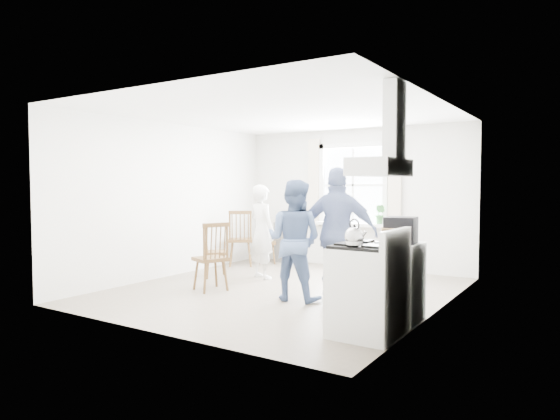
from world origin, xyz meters
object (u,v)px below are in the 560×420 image
object	(u,v)px
windsor_chair_a	(240,232)
person_right	(338,234)
windsor_chair_c	(214,249)
gas_stove	(368,289)
person_mid	(294,240)
stereo_stack	(401,230)
low_cabinet	(398,282)
windsor_chair_b	(210,244)
person_left	(262,232)

from	to	relation	value
windsor_chair_a	person_right	distance (m)	3.16
windsor_chair_c	gas_stove	bearing A→B (deg)	-15.36
gas_stove	person_right	world-z (taller)	person_right
windsor_chair_c	person_mid	world-z (taller)	person_mid
gas_stove	person_mid	size ratio (longest dim) A/B	0.69
stereo_stack	low_cabinet	bearing A→B (deg)	143.55
windsor_chair_a	windsor_chair_b	xyz separation A→B (m)	(0.24, -1.17, -0.10)
person_mid	person_right	world-z (taller)	person_right
gas_stove	windsor_chair_a	world-z (taller)	gas_stove
stereo_stack	person_right	bearing A→B (deg)	151.43
person_right	person_mid	bearing A→B (deg)	10.82
gas_stove	windsor_chair_c	bearing A→B (deg)	164.64
low_cabinet	person_mid	world-z (taller)	person_mid
windsor_chair_a	person_mid	bearing A→B (deg)	-38.27
person_mid	person_left	bearing A→B (deg)	-45.72
person_left	windsor_chair_c	bearing A→B (deg)	110.49
gas_stove	stereo_stack	size ratio (longest dim) A/B	3.05
gas_stove	windsor_chair_a	bearing A→B (deg)	143.86
stereo_stack	windsor_chair_b	distance (m)	3.75
windsor_chair_a	windsor_chair_c	bearing A→B (deg)	-62.71
low_cabinet	gas_stove	bearing A→B (deg)	-95.68
stereo_stack	person_left	xyz separation A→B (m)	(-2.82, 1.30, -0.27)
windsor_chair_a	person_left	size ratio (longest dim) A/B	0.69
gas_stove	low_cabinet	xyz separation A→B (m)	(0.07, 0.70, -0.03)
gas_stove	windsor_chair_b	world-z (taller)	gas_stove
windsor_chair_c	person_right	world-z (taller)	person_right
low_cabinet	windsor_chair_a	world-z (taller)	windsor_chair_a
windsor_chair_a	person_mid	world-z (taller)	person_mid
gas_stove	windsor_chair_b	bearing A→B (deg)	155.92
gas_stove	person_mid	world-z (taller)	person_mid
windsor_chair_b	person_mid	xyz separation A→B (m)	(2.04, -0.63, 0.26)
windsor_chair_c	stereo_stack	bearing A→B (deg)	-1.51
windsor_chair_b	gas_stove	bearing A→B (deg)	-24.08
windsor_chair_c	person_left	world-z (taller)	person_left
person_mid	windsor_chair_c	bearing A→B (deg)	2.46
person_left	windsor_chair_a	bearing A→B (deg)	-15.89
gas_stove	stereo_stack	world-z (taller)	stereo_stack
low_cabinet	windsor_chair_b	size ratio (longest dim) A/B	0.99
windsor_chair_b	person_right	distance (m)	2.58
windsor_chair_a	windsor_chair_b	bearing A→B (deg)	-78.52
windsor_chair_a	person_right	size ratio (longest dim) A/B	0.60
windsor_chair_a	person_right	bearing A→B (deg)	-28.00
stereo_stack	windsor_chair_b	world-z (taller)	stereo_stack
person_left	person_mid	bearing A→B (deg)	160.94
stereo_stack	windsor_chair_c	distance (m)	2.86
windsor_chair_b	person_mid	world-z (taller)	person_mid
person_left	person_right	bearing A→B (deg)	178.32
windsor_chair_b	person_right	size ratio (longest dim) A/B	0.51
windsor_chair_c	person_mid	bearing A→B (deg)	8.51
low_cabinet	windsor_chair_a	size ratio (longest dim) A/B	0.83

